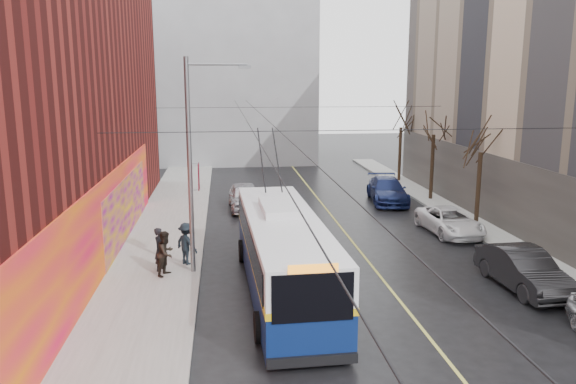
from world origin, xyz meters
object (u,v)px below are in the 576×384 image
object	(u,v)px
tree_mid	(434,123)
pedestrian_a	(160,249)
parked_car_d	(387,190)
pedestrian_b	(166,253)
tree_near	(482,138)
pedestrian_c	(187,244)
streetlight_pole	(194,161)
parked_car_c	(450,221)
tree_far	(401,118)
parked_car_b	(523,269)
trolleybus	(283,252)
following_car	(245,196)

from	to	relation	value
tree_mid	pedestrian_a	bearing A→B (deg)	-142.64
parked_car_d	pedestrian_b	bearing A→B (deg)	-128.47
tree_near	pedestrian_a	xyz separation A→B (m)	(-16.67, -5.73, -3.90)
tree_near	pedestrian_c	bearing A→B (deg)	-162.17
streetlight_pole	parked_car_c	world-z (taller)	streetlight_pole
streetlight_pole	pedestrian_c	size ratio (longest dim) A/B	4.85
tree_mid	pedestrian_a	xyz separation A→B (m)	(-16.67, -12.73, -4.18)
tree_far	parked_car_b	world-z (taller)	tree_far
tree_mid	trolleybus	xyz separation A→B (m)	(-11.74, -15.48, -3.62)
streetlight_pole	trolleybus	xyz separation A→B (m)	(3.40, -2.48, -3.22)
parked_car_c	following_car	distance (m)	12.73
parked_car_b	following_car	bearing A→B (deg)	122.12
pedestrian_a	pedestrian_c	world-z (taller)	same
tree_near	following_car	bearing A→B (deg)	155.01
trolleybus	following_car	xyz separation A→B (m)	(-0.91, 14.37, -0.80)
parked_car_c	pedestrian_b	bearing A→B (deg)	-163.09
trolleybus	pedestrian_c	xyz separation A→B (m)	(-3.87, 3.46, -0.55)
tree_near	parked_car_c	world-z (taller)	tree_near
following_car	pedestrian_b	xyz separation A→B (m)	(-3.72, -12.24, 0.26)
trolleybus	parked_car_c	size ratio (longest dim) A/B	2.54
pedestrian_b	pedestrian_c	xyz separation A→B (m)	(0.76, 1.32, -0.01)
tree_near	pedestrian_b	bearing A→B (deg)	-158.81
tree_mid	following_car	size ratio (longest dim) A/B	1.38
tree_far	streetlight_pole	bearing A→B (deg)	-127.12
pedestrian_b	parked_car_c	bearing A→B (deg)	-43.50
tree_near	parked_car_d	size ratio (longest dim) A/B	1.15
following_car	pedestrian_b	distance (m)	12.80
tree_mid	pedestrian_a	distance (m)	21.39
parked_car_b	following_car	xyz separation A→B (m)	(-10.32, 15.05, 0.02)
following_car	pedestrian_c	distance (m)	11.32
following_car	pedestrian_a	size ratio (longest dim) A/B	2.61
streetlight_pole	tree_far	world-z (taller)	streetlight_pole
parked_car_b	parked_car_d	size ratio (longest dim) A/B	0.88
tree_near	tree_far	distance (m)	14.00
tree_mid	trolleybus	distance (m)	19.76
parked_car_b	pedestrian_a	size ratio (longest dim) A/B	2.63
tree_far	pedestrian_c	distance (m)	24.94
streetlight_pole	tree_far	distance (m)	25.09
trolleybus	parked_car_d	world-z (taller)	trolleybus
tree_far	pedestrian_a	bearing A→B (deg)	-130.20
tree_far	parked_car_d	world-z (taller)	tree_far
parked_car_c	parked_car_d	xyz separation A→B (m)	(-1.08, 7.92, 0.13)
streetlight_pole	tree_mid	size ratio (longest dim) A/B	1.35
parked_car_d	parked_car_b	bearing A→B (deg)	-80.55
parked_car_c	pedestrian_c	bearing A→B (deg)	-167.06
tree_near	pedestrian_c	world-z (taller)	tree_near
tree_mid	following_car	bearing A→B (deg)	-175.00
tree_mid	parked_car_b	size ratio (longest dim) A/B	1.37
streetlight_pole	trolleybus	world-z (taller)	streetlight_pole
streetlight_pole	tree_mid	bearing A→B (deg)	40.65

